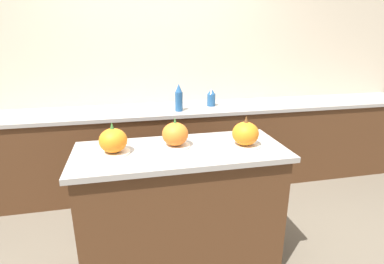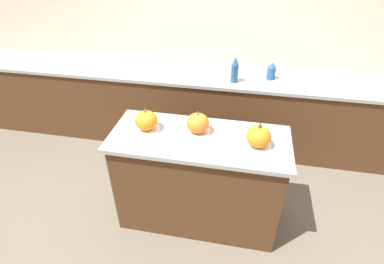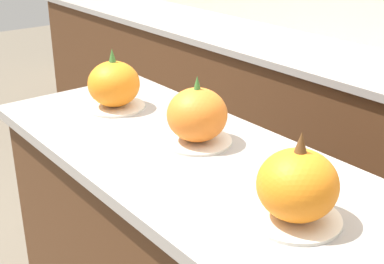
{
  "view_description": "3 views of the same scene",
  "coord_description": "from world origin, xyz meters",
  "px_view_note": "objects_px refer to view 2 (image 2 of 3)",
  "views": [
    {
      "loc": [
        -0.32,
        -1.8,
        1.62
      ],
      "look_at": [
        0.08,
        0.01,
        1.01
      ],
      "focal_mm": 28.0,
      "sensor_mm": 36.0,
      "label": 1
    },
    {
      "loc": [
        0.3,
        -1.83,
        2.23
      ],
      "look_at": [
        -0.05,
        -0.02,
        0.96
      ],
      "focal_mm": 28.0,
      "sensor_mm": 36.0,
      "label": 2
    },
    {
      "loc": [
        1.09,
        -0.83,
        1.53
      ],
      "look_at": [
        -0.01,
        0.04,
        0.94
      ],
      "focal_mm": 50.0,
      "sensor_mm": 36.0,
      "label": 3
    }
  ],
  "objects_px": {
    "pumpkin_cake_left": "(146,121)",
    "pumpkin_cake_center": "(198,124)",
    "bottle_tall": "(235,70)",
    "bottle_short": "(271,71)",
    "pumpkin_cake_right": "(258,137)"
  },
  "relations": [
    {
      "from": "pumpkin_cake_right",
      "to": "bottle_short",
      "type": "distance_m",
      "value": 1.26
    },
    {
      "from": "pumpkin_cake_left",
      "to": "pumpkin_cake_right",
      "type": "bearing_deg",
      "value": -3.66
    },
    {
      "from": "pumpkin_cake_center",
      "to": "bottle_short",
      "type": "bearing_deg",
      "value": 63.47
    },
    {
      "from": "pumpkin_cake_right",
      "to": "bottle_short",
      "type": "relative_size",
      "value": 1.13
    },
    {
      "from": "pumpkin_cake_center",
      "to": "bottle_short",
      "type": "height_order",
      "value": "pumpkin_cake_center"
    },
    {
      "from": "bottle_tall",
      "to": "bottle_short",
      "type": "height_order",
      "value": "bottle_tall"
    },
    {
      "from": "pumpkin_cake_center",
      "to": "pumpkin_cake_right",
      "type": "relative_size",
      "value": 0.97
    },
    {
      "from": "pumpkin_cake_right",
      "to": "bottle_tall",
      "type": "xyz_separation_m",
      "value": [
        -0.26,
        1.11,
        0.03
      ]
    },
    {
      "from": "pumpkin_cake_left",
      "to": "pumpkin_cake_right",
      "type": "relative_size",
      "value": 0.98
    },
    {
      "from": "pumpkin_cake_right",
      "to": "bottle_tall",
      "type": "relative_size",
      "value": 0.77
    },
    {
      "from": "pumpkin_cake_left",
      "to": "bottle_tall",
      "type": "relative_size",
      "value": 0.75
    },
    {
      "from": "pumpkin_cake_left",
      "to": "pumpkin_cake_center",
      "type": "xyz_separation_m",
      "value": [
        0.4,
        0.04,
        0.0
      ]
    },
    {
      "from": "pumpkin_cake_center",
      "to": "bottle_tall",
      "type": "bearing_deg",
      "value": 78.63
    },
    {
      "from": "bottle_tall",
      "to": "bottle_short",
      "type": "relative_size",
      "value": 1.47
    },
    {
      "from": "pumpkin_cake_center",
      "to": "pumpkin_cake_right",
      "type": "distance_m",
      "value": 0.47
    }
  ]
}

